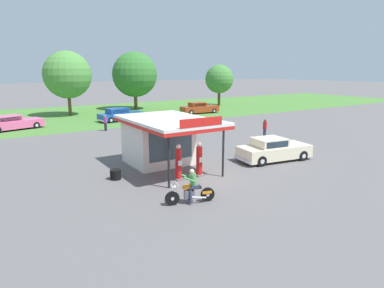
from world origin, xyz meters
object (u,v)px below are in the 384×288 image
object	(u,v)px
bystander_strolling_foreground	(105,123)
featured_classic_sedan	(273,150)
bystander_admiring_sedan	(265,128)
motorcycle_with_rider	(191,189)
spare_tire_stack	(116,174)
gas_pump_offside	(199,161)
parked_car_back_row_left	(199,108)
parked_car_second_row_spare	(13,123)
parked_car_back_row_centre	(121,115)
gas_pump_nearside	(178,164)

from	to	relation	value
bystander_strolling_foreground	featured_classic_sedan	bearing A→B (deg)	-71.03
bystander_admiring_sedan	featured_classic_sedan	bearing A→B (deg)	-130.32
motorcycle_with_rider	featured_classic_sedan	bearing A→B (deg)	20.68
spare_tire_stack	bystander_admiring_sedan	bearing A→B (deg)	13.36
motorcycle_with_rider	bystander_admiring_sedan	bearing A→B (deg)	33.26
bystander_admiring_sedan	gas_pump_offside	bearing A→B (deg)	-152.53
parked_car_back_row_left	parked_car_second_row_spare	bearing A→B (deg)	-178.52
gas_pump_offside	parked_car_back_row_left	world-z (taller)	gas_pump_offside
motorcycle_with_rider	parked_car_second_row_spare	world-z (taller)	motorcycle_with_rider
motorcycle_with_rider	spare_tire_stack	size ratio (longest dim) A/B	3.70
motorcycle_with_rider	parked_car_back_row_centre	size ratio (longest dim) A/B	0.40
motorcycle_with_rider	gas_pump_offside	bearing A→B (deg)	50.69
gas_pump_nearside	motorcycle_with_rider	world-z (taller)	gas_pump_nearside
parked_car_second_row_spare	parked_car_back_row_centre	world-z (taller)	parked_car_back_row_centre
bystander_admiring_sedan	spare_tire_stack	world-z (taller)	bystander_admiring_sedan
gas_pump_offside	spare_tire_stack	world-z (taller)	gas_pump_offside
gas_pump_nearside	gas_pump_offside	distance (m)	1.34
gas_pump_nearside	spare_tire_stack	size ratio (longest dim) A/B	3.30
bystander_strolling_foreground	spare_tire_stack	xyz separation A→B (m)	(-4.40, -14.69, -0.51)
bystander_strolling_foreground	gas_pump_nearside	bearing A→B (deg)	-95.45
parked_car_second_row_spare	parked_car_back_row_left	bearing A→B (deg)	1.48
gas_pump_nearside	bystander_strolling_foreground	xyz separation A→B (m)	(1.59, 16.64, -0.13)
spare_tire_stack	bystander_strolling_foreground	bearing A→B (deg)	73.33
parked_car_back_row_left	parked_car_back_row_centre	xyz separation A→B (m)	(-11.45, -0.66, -0.00)
gas_pump_nearside	featured_classic_sedan	bearing A→B (deg)	0.97
featured_classic_sedan	parked_car_back_row_centre	distance (m)	21.97
gas_pump_offside	bystander_admiring_sedan	world-z (taller)	gas_pump_offside
gas_pump_nearside	motorcycle_with_rider	bearing A→B (deg)	-110.78
parked_car_back_row_left	bystander_strolling_foreground	size ratio (longest dim) A/B	3.71
featured_classic_sedan	parked_car_second_row_spare	size ratio (longest dim) A/B	0.89
motorcycle_with_rider	bystander_strolling_foreground	world-z (taller)	motorcycle_with_rider
gas_pump_offside	spare_tire_stack	size ratio (longest dim) A/B	3.23
gas_pump_offside	parked_car_back_row_left	distance (m)	27.35
spare_tire_stack	gas_pump_offside	bearing A→B (deg)	-25.19
gas_pump_offside	bystander_admiring_sedan	distance (m)	11.74
motorcycle_with_rider	bystander_admiring_sedan	distance (m)	15.45
motorcycle_with_rider	bystander_admiring_sedan	world-z (taller)	bystander_admiring_sedan
motorcycle_with_rider	bystander_admiring_sedan	xyz separation A→B (m)	(12.92, 8.47, 0.26)
motorcycle_with_rider	spare_tire_stack	distance (m)	5.29
parked_car_second_row_spare	spare_tire_stack	world-z (taller)	parked_car_second_row_spare
gas_pump_offside	spare_tire_stack	xyz separation A→B (m)	(-4.15, 1.95, -0.62)
featured_classic_sedan	bystander_strolling_foreground	distance (m)	17.47
gas_pump_nearside	featured_classic_sedan	xyz separation A→B (m)	(7.26, 0.12, -0.21)
motorcycle_with_rider	parked_car_second_row_spare	xyz separation A→B (m)	(-4.79, 25.13, 0.02)
gas_pump_offside	featured_classic_sedan	distance (m)	5.93
parked_car_back_row_centre	parked_car_second_row_spare	bearing A→B (deg)	179.59
parked_car_back_row_left	parked_car_back_row_centre	world-z (taller)	parked_car_back_row_left
featured_classic_sedan	parked_car_back_row_left	size ratio (longest dim) A/B	0.94
featured_classic_sedan	parked_car_second_row_spare	world-z (taller)	featured_classic_sedan
parked_car_back_row_centre	spare_tire_stack	size ratio (longest dim) A/B	9.32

